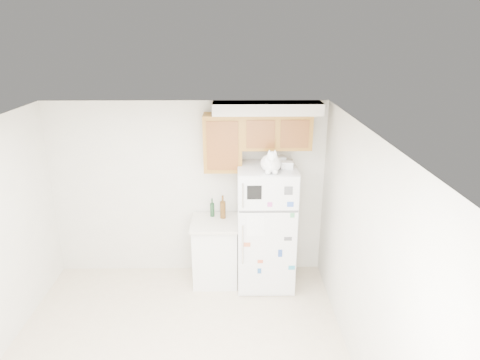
{
  "coord_description": "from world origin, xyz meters",
  "views": [
    {
      "loc": [
        0.64,
        -3.62,
        3.36
      ],
      "look_at": [
        0.72,
        1.55,
        1.55
      ],
      "focal_mm": 32.0,
      "sensor_mm": 36.0,
      "label": 1
    }
  ],
  "objects_px": {
    "base_counter": "(216,251)",
    "cat": "(271,163)",
    "storage_box_front": "(287,165)",
    "bottle_amber": "(223,207)",
    "refrigerator": "(266,227)",
    "bottle_green": "(212,207)",
    "storage_box_back": "(278,160)"
  },
  "relations": [
    {
      "from": "base_counter",
      "to": "cat",
      "type": "distance_m",
      "value": 1.56
    },
    {
      "from": "base_counter",
      "to": "bottle_green",
      "type": "relative_size",
      "value": 3.5
    },
    {
      "from": "storage_box_back",
      "to": "storage_box_front",
      "type": "relative_size",
      "value": 1.2
    },
    {
      "from": "base_counter",
      "to": "storage_box_front",
      "type": "relative_size",
      "value": 6.13
    },
    {
      "from": "base_counter",
      "to": "bottle_amber",
      "type": "distance_m",
      "value": 0.64
    },
    {
      "from": "cat",
      "to": "storage_box_front",
      "type": "xyz_separation_m",
      "value": [
        0.22,
        0.14,
        -0.08
      ]
    },
    {
      "from": "bottle_amber",
      "to": "storage_box_back",
      "type": "bearing_deg",
      "value": -1.14
    },
    {
      "from": "refrigerator",
      "to": "base_counter",
      "type": "xyz_separation_m",
      "value": [
        -0.69,
        0.07,
        -0.39
      ]
    },
    {
      "from": "bottle_amber",
      "to": "storage_box_front",
      "type": "bearing_deg",
      "value": -14.31
    },
    {
      "from": "storage_box_front",
      "to": "bottle_amber",
      "type": "relative_size",
      "value": 0.46
    },
    {
      "from": "bottle_green",
      "to": "base_counter",
      "type": "bearing_deg",
      "value": -75.09
    },
    {
      "from": "storage_box_front",
      "to": "bottle_amber",
      "type": "xyz_separation_m",
      "value": [
        -0.83,
        0.21,
        -0.66
      ]
    },
    {
      "from": "refrigerator",
      "to": "storage_box_front",
      "type": "xyz_separation_m",
      "value": [
        0.25,
        -0.05,
        0.89
      ]
    },
    {
      "from": "refrigerator",
      "to": "bottle_green",
      "type": "bearing_deg",
      "value": 162.83
    },
    {
      "from": "storage_box_front",
      "to": "base_counter",
      "type": "bearing_deg",
      "value": 179.82
    },
    {
      "from": "base_counter",
      "to": "refrigerator",
      "type": "bearing_deg",
      "value": -6.09
    },
    {
      "from": "bottle_green",
      "to": "bottle_amber",
      "type": "bearing_deg",
      "value": -21.69
    },
    {
      "from": "refrigerator",
      "to": "bottle_amber",
      "type": "xyz_separation_m",
      "value": [
        -0.58,
        0.17,
        0.23
      ]
    },
    {
      "from": "base_counter",
      "to": "cat",
      "type": "xyz_separation_m",
      "value": [
        0.72,
        -0.26,
        1.36
      ]
    },
    {
      "from": "refrigerator",
      "to": "storage_box_back",
      "type": "relative_size",
      "value": 9.44
    },
    {
      "from": "storage_box_front",
      "to": "bottle_amber",
      "type": "distance_m",
      "value": 1.08
    },
    {
      "from": "storage_box_front",
      "to": "bottle_green",
      "type": "bearing_deg",
      "value": 171.59
    },
    {
      "from": "refrigerator",
      "to": "bottle_green",
      "type": "xyz_separation_m",
      "value": [
        -0.73,
        0.23,
        0.2
      ]
    },
    {
      "from": "base_counter",
      "to": "bottle_amber",
      "type": "relative_size",
      "value": 2.79
    },
    {
      "from": "cat",
      "to": "bottle_amber",
      "type": "distance_m",
      "value": 1.02
    },
    {
      "from": "bottle_green",
      "to": "storage_box_front",
      "type": "bearing_deg",
      "value": -15.47
    },
    {
      "from": "bottle_amber",
      "to": "refrigerator",
      "type": "bearing_deg",
      "value": -15.98
    },
    {
      "from": "refrigerator",
      "to": "bottle_green",
      "type": "height_order",
      "value": "refrigerator"
    },
    {
      "from": "cat",
      "to": "bottle_green",
      "type": "distance_m",
      "value": 1.16
    },
    {
      "from": "base_counter",
      "to": "bottle_green",
      "type": "distance_m",
      "value": 0.61
    },
    {
      "from": "refrigerator",
      "to": "cat",
      "type": "height_order",
      "value": "cat"
    },
    {
      "from": "base_counter",
      "to": "storage_box_back",
      "type": "bearing_deg",
      "value": 5.3
    }
  ]
}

